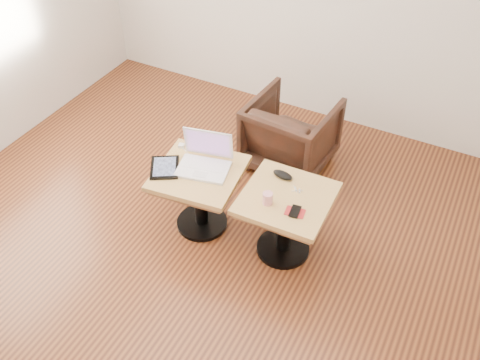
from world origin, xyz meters
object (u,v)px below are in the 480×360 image
at_px(laptop, 205,161).
at_px(armchair, 291,134).
at_px(striped_cup, 268,198).
at_px(side_table_right, 286,210).
at_px(side_table_left, 200,185).

height_order(laptop, armchair, laptop).
bearing_deg(armchair, striped_cup, 109.05).
bearing_deg(laptop, side_table_right, -14.15).
bearing_deg(striped_cup, laptop, 166.10).
distance_m(laptop, striped_cup, 0.58).
distance_m(side_table_left, side_table_right, 0.67).
distance_m(side_table_left, striped_cup, 0.61).
relative_size(side_table_left, striped_cup, 7.62).
height_order(side_table_left, laptop, laptop).
height_order(side_table_left, striped_cup, striped_cup).
relative_size(side_table_left, laptop, 1.61).
relative_size(laptop, armchair, 0.60).
height_order(side_table_right, armchair, armchair).
relative_size(side_table_left, armchair, 0.97).
distance_m(laptop, armchair, 1.02).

